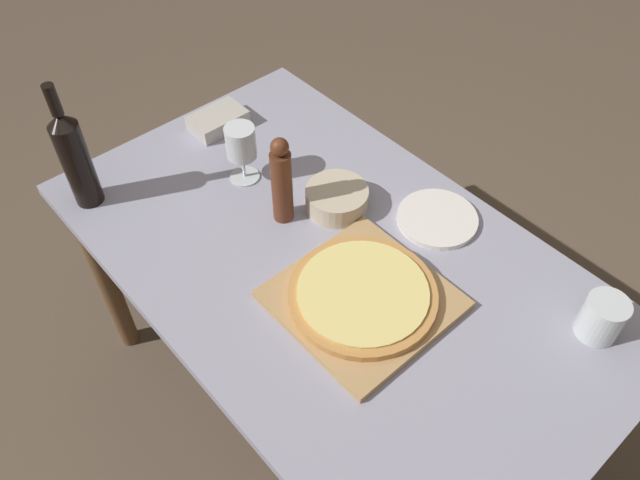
{
  "coord_description": "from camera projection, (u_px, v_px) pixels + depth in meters",
  "views": [
    {
      "loc": [
        -0.65,
        -0.69,
        1.85
      ],
      "look_at": [
        -0.02,
        0.02,
        0.78
      ],
      "focal_mm": 35.0,
      "sensor_mm": 36.0,
      "label": 1
    }
  ],
  "objects": [
    {
      "name": "small_bowl",
      "position": [
        337.0,
        199.0,
        1.56
      ],
      "size": [
        0.16,
        0.16,
        0.06
      ],
      "color": "beige",
      "rests_on": "dining_table"
    },
    {
      "name": "pepper_mill",
      "position": [
        280.0,
        183.0,
        1.47
      ],
      "size": [
        0.05,
        0.05,
        0.24
      ],
      "color": "#5B2D19",
      "rests_on": "dining_table"
    },
    {
      "name": "wine_glass",
      "position": [
        241.0,
        144.0,
        1.57
      ],
      "size": [
        0.08,
        0.08,
        0.16
      ],
      "color": "silver",
      "rests_on": "dining_table"
    },
    {
      "name": "dinner_plate",
      "position": [
        437.0,
        219.0,
        1.54
      ],
      "size": [
        0.2,
        0.2,
        0.01
      ],
      "color": "white",
      "rests_on": "dining_table"
    },
    {
      "name": "ground_plane",
      "position": [
        329.0,
        402.0,
        2.01
      ],
      "size": [
        12.0,
        12.0,
        0.0
      ],
      "primitive_type": "plane",
      "color": "brown"
    },
    {
      "name": "pizza",
      "position": [
        363.0,
        294.0,
        1.36
      ],
      "size": [
        0.33,
        0.33,
        0.02
      ],
      "color": "#C68947",
      "rests_on": "cutting_board"
    },
    {
      "name": "cutting_board",
      "position": [
        362.0,
        299.0,
        1.37
      ],
      "size": [
        0.35,
        0.35,
        0.02
      ],
      "color": "tan",
      "rests_on": "dining_table"
    },
    {
      "name": "wine_bottle",
      "position": [
        75.0,
        157.0,
        1.49
      ],
      "size": [
        0.07,
        0.07,
        0.34
      ],
      "color": "black",
      "rests_on": "dining_table"
    },
    {
      "name": "food_container",
      "position": [
        218.0,
        120.0,
        1.78
      ],
      "size": [
        0.16,
        0.1,
        0.04
      ],
      "color": "#BCB7AD",
      "rests_on": "dining_table"
    },
    {
      "name": "dining_table",
      "position": [
        332.0,
        282.0,
        1.54
      ],
      "size": [
        0.83,
        1.39,
        0.72
      ],
      "color": "#9393A8",
      "rests_on": "ground_plane"
    },
    {
      "name": "drinking_tumbler",
      "position": [
        602.0,
        318.0,
        1.29
      ],
      "size": [
        0.09,
        0.09,
        0.1
      ],
      "color": "silver",
      "rests_on": "dining_table"
    }
  ]
}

